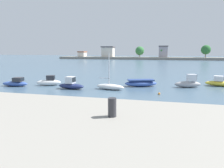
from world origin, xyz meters
name	(u,v)px	position (x,y,z in m)	size (l,w,h in m)	color
ground_plane	(29,118)	(0.00, 0.00, 0.00)	(400.00, 400.00, 0.00)	#476075
mooring_bollard	(112,107)	(7.79, -5.62, 2.97)	(0.31, 0.31, 0.69)	#2D2D33
moored_boat_0	(16,83)	(-10.67, 11.67, 0.46)	(3.92, 1.61, 1.26)	#3856A8
moored_boat_1	(49,82)	(-6.36, 13.35, 0.53)	(3.65, 2.18, 1.47)	white
moored_boat_2	(71,85)	(-2.12, 11.73, 0.53)	(3.82, 1.74, 1.61)	navy
moored_boat_3	(110,87)	(3.08, 12.42, 0.40)	(4.04, 1.81, 4.73)	white
moored_boat_4	(141,83)	(6.70, 15.77, 0.47)	(4.84, 2.99, 0.98)	#3856A8
moored_boat_5	(188,83)	(13.15, 16.47, 0.62)	(3.76, 1.98, 1.82)	#9E9EA3
moored_boat_6	(221,83)	(17.76, 18.73, 0.48)	(4.38, 2.22, 1.45)	yellow
mooring_buoy_3	(159,94)	(9.32, 10.78, 0.13)	(0.26, 0.26, 0.26)	orange
mooring_buoy_4	(46,96)	(-2.43, 6.24, 0.16)	(0.32, 0.32, 0.32)	yellow
distant_shoreline	(143,56)	(-1.58, 107.41, 1.99)	(104.97, 11.00, 8.03)	gray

